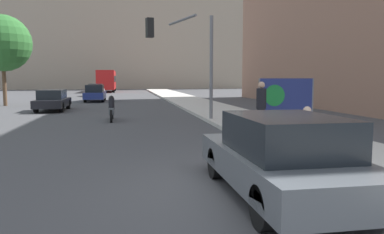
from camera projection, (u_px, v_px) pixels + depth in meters
ground_plane at (251, 190)px, 7.03m from camera, size 160.00×160.00×0.00m
sidewalk_curb at (221, 112)px, 22.29m from camera, size 3.68×90.00×0.16m
building_backdrop_far at (125, 9)px, 75.19m from camera, size 52.00×12.00×31.77m
seated_protester at (307, 127)px, 10.11m from camera, size 0.98×0.77×1.16m
jogger_on_sidewalk at (261, 107)px, 12.90m from camera, size 0.34×0.34×1.81m
pedestrian_behind at (280, 104)px, 14.69m from camera, size 0.34×0.34×1.78m
protest_banner at (286, 103)px, 14.07m from camera, size 2.21×0.06×1.92m
traffic_light_pole at (187, 48)px, 17.08m from camera, size 3.19×2.96×4.83m
parked_car_curbside at (282, 156)px, 6.52m from camera, size 1.90×4.40×1.46m
car_on_road_nearest at (53, 100)px, 23.99m from camera, size 1.71×4.43×1.35m
car_on_road_midblock at (95, 93)px, 33.71m from camera, size 1.72×4.78×1.50m
car_on_road_distant at (96, 90)px, 43.85m from camera, size 1.72×4.48×1.44m
city_bus_on_road at (107, 80)px, 57.48m from camera, size 2.52×10.92×3.23m
motorcycle_on_road at (112, 110)px, 18.39m from camera, size 0.28×2.21×1.24m
street_tree_midblock at (2, 43)px, 27.83m from camera, size 4.21×4.21×6.80m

